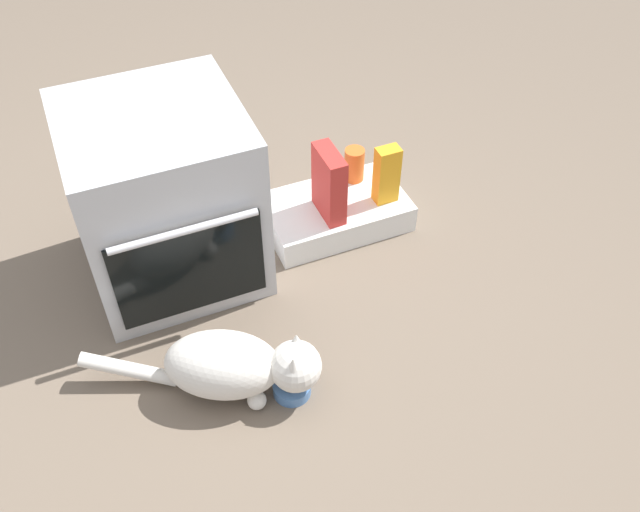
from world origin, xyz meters
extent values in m
plane|color=#6B5B4C|center=(0.00, 0.00, 0.00)|extent=(8.00, 8.00, 0.00)
cube|color=#B7BABF|center=(0.02, 0.43, 0.33)|extent=(0.59, 0.59, 0.66)
cube|color=black|center=(0.02, 0.13, 0.25)|extent=(0.50, 0.01, 0.36)
cylinder|color=silver|center=(0.02, 0.10, 0.45)|extent=(0.47, 0.02, 0.02)
cube|color=white|center=(0.66, 0.40, 0.06)|extent=(0.56, 0.33, 0.12)
cylinder|color=#4C7AB7|center=(0.21, -0.28, 0.02)|extent=(0.12, 0.12, 0.04)
sphere|color=brown|center=(0.21, -0.28, 0.04)|extent=(0.07, 0.07, 0.07)
ellipsoid|color=silver|center=(0.02, -0.18, 0.12)|extent=(0.43, 0.36, 0.22)
sphere|color=silver|center=(0.22, -0.29, 0.14)|extent=(0.16, 0.16, 0.16)
cone|color=silver|center=(0.24, -0.25, 0.20)|extent=(0.06, 0.06, 0.07)
cone|color=silver|center=(0.20, -0.33, 0.20)|extent=(0.06, 0.06, 0.07)
cylinder|color=silver|center=(-0.26, -0.04, 0.07)|extent=(0.30, 0.19, 0.13)
sphere|color=silver|center=(0.14, -0.18, 0.03)|extent=(0.06, 0.06, 0.06)
sphere|color=silver|center=(0.09, -0.29, 0.03)|extent=(0.06, 0.06, 0.06)
cube|color=#B72D28|center=(0.61, 0.35, 0.26)|extent=(0.07, 0.18, 0.28)
cube|color=orange|center=(0.84, 0.34, 0.24)|extent=(0.09, 0.06, 0.24)
cylinder|color=#D16023|center=(0.79, 0.51, 0.19)|extent=(0.08, 0.08, 0.14)
camera|label=1|loc=(-0.20, -1.48, 1.88)|focal=38.87mm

